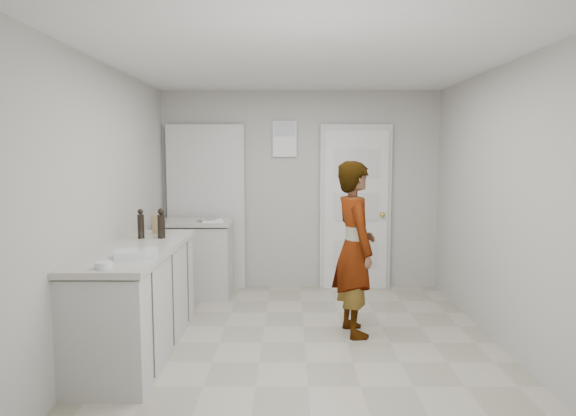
{
  "coord_description": "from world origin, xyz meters",
  "views": [
    {
      "loc": [
        -0.14,
        -4.52,
        1.72
      ],
      "look_at": [
        -0.15,
        0.4,
        1.19
      ],
      "focal_mm": 32.0,
      "sensor_mm": 36.0,
      "label": 1
    }
  ],
  "objects_px": {
    "baking_dish": "(136,254)",
    "egg_bowl": "(103,265)",
    "oil_cruet_a": "(161,224)",
    "person": "(355,248)",
    "oil_cruet_b": "(141,224)",
    "spice_jar": "(160,232)",
    "cake_mix_box": "(159,224)"
  },
  "relations": [
    {
      "from": "baking_dish",
      "to": "egg_bowl",
      "type": "height_order",
      "value": "baking_dish"
    },
    {
      "from": "oil_cruet_a",
      "to": "person",
      "type": "bearing_deg",
      "value": 0.69
    },
    {
      "from": "person",
      "to": "oil_cruet_b",
      "type": "distance_m",
      "value": 2.02
    },
    {
      "from": "spice_jar",
      "to": "baking_dish",
      "type": "distance_m",
      "value": 1.01
    },
    {
      "from": "person",
      "to": "oil_cruet_a",
      "type": "distance_m",
      "value": 1.83
    },
    {
      "from": "oil_cruet_b",
      "to": "egg_bowl",
      "type": "bearing_deg",
      "value": -85.32
    },
    {
      "from": "oil_cruet_a",
      "to": "egg_bowl",
      "type": "xyz_separation_m",
      "value": [
        -0.09,
        -1.28,
        -0.11
      ]
    },
    {
      "from": "spice_jar",
      "to": "egg_bowl",
      "type": "height_order",
      "value": "spice_jar"
    },
    {
      "from": "oil_cruet_a",
      "to": "baking_dish",
      "type": "distance_m",
      "value": 0.9
    },
    {
      "from": "person",
      "to": "baking_dish",
      "type": "distance_m",
      "value": 2.01
    },
    {
      "from": "cake_mix_box",
      "to": "egg_bowl",
      "type": "relative_size",
      "value": 1.56
    },
    {
      "from": "cake_mix_box",
      "to": "egg_bowl",
      "type": "bearing_deg",
      "value": -81.64
    },
    {
      "from": "egg_bowl",
      "to": "oil_cruet_b",
      "type": "bearing_deg",
      "value": 94.68
    },
    {
      "from": "cake_mix_box",
      "to": "baking_dish",
      "type": "height_order",
      "value": "cake_mix_box"
    },
    {
      "from": "oil_cruet_a",
      "to": "baking_dish",
      "type": "bearing_deg",
      "value": -88.21
    },
    {
      "from": "spice_jar",
      "to": "oil_cruet_a",
      "type": "height_order",
      "value": "oil_cruet_a"
    },
    {
      "from": "spice_jar",
      "to": "cake_mix_box",
      "type": "bearing_deg",
      "value": 109.63
    },
    {
      "from": "spice_jar",
      "to": "oil_cruet_b",
      "type": "distance_m",
      "value": 0.21
    },
    {
      "from": "person",
      "to": "spice_jar",
      "type": "height_order",
      "value": "person"
    },
    {
      "from": "spice_jar",
      "to": "baking_dish",
      "type": "xyz_separation_m",
      "value": [
        0.07,
        -1.0,
        -0.01
      ]
    },
    {
      "from": "oil_cruet_a",
      "to": "baking_dish",
      "type": "xyz_separation_m",
      "value": [
        0.03,
        -0.89,
        -0.11
      ]
    },
    {
      "from": "person",
      "to": "oil_cruet_b",
      "type": "xyz_separation_m",
      "value": [
        -2.01,
        -0.03,
        0.23
      ]
    },
    {
      "from": "baking_dish",
      "to": "egg_bowl",
      "type": "distance_m",
      "value": 0.4
    },
    {
      "from": "egg_bowl",
      "to": "oil_cruet_a",
      "type": "bearing_deg",
      "value": 86.15
    },
    {
      "from": "baking_dish",
      "to": "egg_bowl",
      "type": "bearing_deg",
      "value": -106.47
    },
    {
      "from": "oil_cruet_a",
      "to": "baking_dish",
      "type": "height_order",
      "value": "oil_cruet_a"
    },
    {
      "from": "spice_jar",
      "to": "oil_cruet_a",
      "type": "relative_size",
      "value": 0.28
    },
    {
      "from": "person",
      "to": "oil_cruet_b",
      "type": "height_order",
      "value": "person"
    },
    {
      "from": "cake_mix_box",
      "to": "spice_jar",
      "type": "distance_m",
      "value": 0.17
    },
    {
      "from": "person",
      "to": "spice_jar",
      "type": "xyz_separation_m",
      "value": [
        -1.86,
        0.09,
        0.14
      ]
    },
    {
      "from": "oil_cruet_a",
      "to": "oil_cruet_b",
      "type": "xyz_separation_m",
      "value": [
        -0.19,
        -0.01,
        -0.0
      ]
    },
    {
      "from": "baking_dish",
      "to": "egg_bowl",
      "type": "xyz_separation_m",
      "value": [
        -0.11,
        -0.38,
        -0.0
      ]
    }
  ]
}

